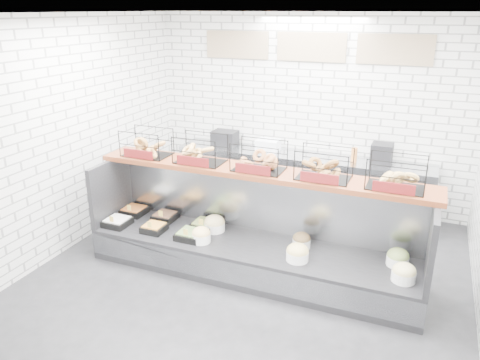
% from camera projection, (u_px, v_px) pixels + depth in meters
% --- Properties ---
extents(ground, '(5.50, 5.50, 0.00)m').
position_uv_depth(ground, '(242.00, 285.00, 5.47)').
color(ground, black).
rests_on(ground, ground).
extents(room_shell, '(5.02, 5.51, 3.01)m').
position_uv_depth(room_shell, '(262.00, 101.00, 5.28)').
color(room_shell, silver).
rests_on(room_shell, ground).
extents(display_case, '(4.00, 0.90, 1.20)m').
position_uv_depth(display_case, '(252.00, 247.00, 5.66)').
color(display_case, black).
rests_on(display_case, ground).
extents(bagel_shelf, '(4.10, 0.50, 0.40)m').
position_uv_depth(bagel_shelf, '(258.00, 160.00, 5.45)').
color(bagel_shelf, '#522311').
rests_on(bagel_shelf, display_case).
extents(prep_counter, '(4.00, 0.60, 1.20)m').
position_uv_depth(prep_counter, '(299.00, 181.00, 7.42)').
color(prep_counter, '#93969B').
rests_on(prep_counter, ground).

